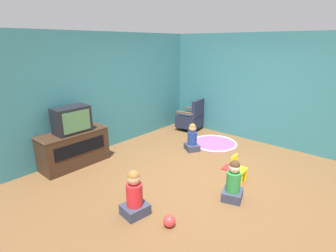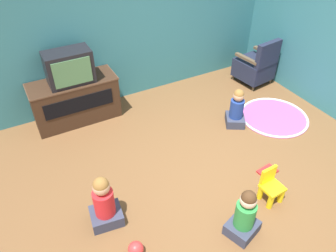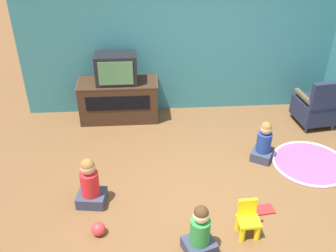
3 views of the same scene
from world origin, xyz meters
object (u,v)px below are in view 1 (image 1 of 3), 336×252
object	(u,v)px
black_armchair	(191,118)
child_watching_left	(233,183)
yellow_kid_chair	(238,170)
child_watching_right	(192,139)
book	(228,168)
toy_ball	(169,221)
child_watching_center	(134,196)
television	(72,120)
tv_cabinet	(74,148)

from	to	relation	value
black_armchair	child_watching_left	world-z (taller)	black_armchair
yellow_kid_chair	child_watching_left	distance (m)	0.65
child_watching_right	book	size ratio (longest dim) A/B	2.29
yellow_kid_chair	child_watching_right	xyz separation A→B (m)	(0.58, 1.43, 0.09)
toy_ball	book	size ratio (longest dim) A/B	0.60
child_watching_center	black_armchair	bearing A→B (deg)	32.85
child_watching_center	television	bearing A→B (deg)	89.98
black_armchair	toy_ball	xyz separation A→B (m)	(-3.46, -2.22, -0.26)
toy_ball	child_watching_right	bearing A→B (deg)	29.78
tv_cabinet	toy_ball	bearing A→B (deg)	-93.43
yellow_kid_chair	child_watching_right	bearing A→B (deg)	65.15
child_watching_left	tv_cabinet	bearing A→B (deg)	89.80
child_watching_left	book	distance (m)	1.11
television	child_watching_center	bearing A→B (deg)	-97.84
child_watching_right	book	world-z (taller)	child_watching_right
child_watching_left	child_watching_right	xyz separation A→B (m)	(1.18, 1.66, -0.01)
child_watching_center	toy_ball	size ratio (longest dim) A/B	4.18
tv_cabinet	book	world-z (taller)	tv_cabinet
black_armchair	child_watching_left	bearing A→B (deg)	40.36
tv_cabinet	television	xyz separation A→B (m)	(0.00, -0.04, 0.59)
child_watching_right	black_armchair	bearing A→B (deg)	-21.01
child_watching_center	toy_ball	bearing A→B (deg)	-69.16
toy_ball	child_watching_left	bearing A→B (deg)	-15.58
child_watching_right	television	bearing A→B (deg)	90.10
child_watching_left	child_watching_center	size ratio (longest dim) A/B	0.95
child_watching_right	child_watching_center	bearing A→B (deg)	138.62
tv_cabinet	television	bearing A→B (deg)	-90.00
child_watching_right	toy_ball	distance (m)	2.70
tv_cabinet	child_watching_center	bearing A→B (deg)	-97.69
tv_cabinet	television	world-z (taller)	television
book	child_watching_left	bearing A→B (deg)	-153.68
yellow_kid_chair	tv_cabinet	bearing A→B (deg)	117.08
yellow_kid_chair	toy_ball	distance (m)	1.76
child_watching_right	child_watching_left	bearing A→B (deg)	175.44
tv_cabinet	black_armchair	bearing A→B (deg)	-7.67
child_watching_center	child_watching_right	xyz separation A→B (m)	(2.46, 0.79, -0.03)
black_armchair	child_watching_left	distance (m)	3.44
black_armchair	child_watching_center	distance (m)	3.96
tv_cabinet	black_armchair	distance (m)	3.33
yellow_kid_chair	toy_ball	world-z (taller)	yellow_kid_chair
child_watching_right	book	distance (m)	1.15
yellow_kid_chair	television	bearing A→B (deg)	117.44
television	child_watching_right	size ratio (longest dim) A/B	1.05
tv_cabinet	child_watching_left	xyz separation A→B (m)	(1.00, -2.99, -0.08)
yellow_kid_chair	child_watching_right	world-z (taller)	child_watching_right
child_watching_center	child_watching_right	distance (m)	2.58
yellow_kid_chair	child_watching_center	size ratio (longest dim) A/B	0.65
yellow_kid_chair	child_watching_right	size ratio (longest dim) A/B	0.71
black_armchair	child_watching_center	xyz separation A→B (m)	(-3.59, -1.68, -0.04)
child_watching_left	book	xyz separation A→B (m)	(0.91, 0.57, -0.28)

